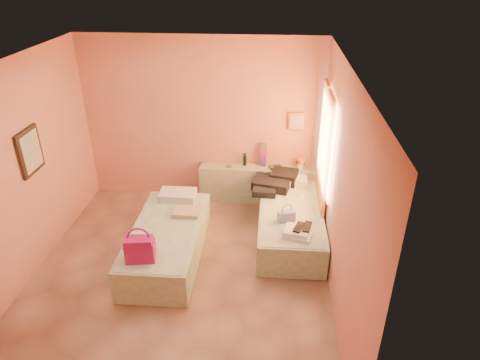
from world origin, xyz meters
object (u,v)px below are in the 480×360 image
object	(u,v)px
water_bottle	(245,159)
green_book	(275,167)
bed_left	(167,242)
towel_stack	(298,233)
headboard_ledge	(259,184)
magenta_handbag	(140,249)
blue_handbag	(286,216)
bed_right	(290,222)
flower_vase	(300,162)

from	to	relation	value
water_bottle	green_book	xyz separation A→B (m)	(0.53, -0.06, -0.09)
bed_left	towel_stack	distance (m)	1.86
headboard_ledge	bed_left	xyz separation A→B (m)	(-1.23, -1.70, -0.08)
headboard_ledge	magenta_handbag	xyz separation A→B (m)	(-1.37, -2.42, 0.34)
headboard_ledge	towel_stack	distance (m)	1.87
headboard_ledge	bed_left	world-z (taller)	headboard_ledge
magenta_handbag	headboard_ledge	bearing A→B (deg)	52.57
green_book	blue_handbag	world-z (taller)	green_book
bed_right	magenta_handbag	size ratio (longest dim) A/B	5.53
bed_right	towel_stack	distance (m)	0.77
bed_left	blue_handbag	size ratio (longest dim) A/B	8.18
magenta_handbag	towel_stack	xyz separation A→B (m)	(1.97, 0.66, -0.12)
headboard_ledge	towel_stack	size ratio (longest dim) A/B	5.86
bed_left	magenta_handbag	distance (m)	0.85
towel_stack	headboard_ledge	bearing A→B (deg)	108.92
headboard_ledge	water_bottle	distance (m)	0.51
bed_right	magenta_handbag	distance (m)	2.38
bed_left	magenta_handbag	bearing A→B (deg)	-101.28
water_bottle	towel_stack	bearing A→B (deg)	-64.71
blue_handbag	towel_stack	size ratio (longest dim) A/B	0.70
water_bottle	flower_vase	world-z (taller)	flower_vase
water_bottle	flower_vase	distance (m)	0.95
water_bottle	flower_vase	xyz separation A→B (m)	(0.95, -0.05, 0.01)
water_bottle	blue_handbag	xyz separation A→B (m)	(0.70, -1.46, -0.18)
headboard_ledge	green_book	xyz separation A→B (m)	(0.27, -0.00, 0.34)
magenta_handbag	blue_handbag	distance (m)	2.08
bed_right	blue_handbag	size ratio (longest dim) A/B	8.18
blue_handbag	towel_stack	world-z (taller)	blue_handbag
green_book	blue_handbag	bearing A→B (deg)	-97.59
bed_left	green_book	world-z (taller)	green_book
headboard_ledge	blue_handbag	size ratio (longest dim) A/B	8.38
bed_right	magenta_handbag	world-z (taller)	magenta_handbag
bed_left	bed_right	size ratio (longest dim) A/B	1.00
towel_stack	water_bottle	bearing A→B (deg)	115.29
flower_vase	towel_stack	xyz separation A→B (m)	(-0.09, -1.76, -0.22)
bed_right	flower_vase	distance (m)	1.19
headboard_ledge	bed_right	world-z (taller)	headboard_ledge
green_book	flower_vase	bearing A→B (deg)	-13.67
headboard_ledge	green_book	size ratio (longest dim) A/B	10.16
water_bottle	flower_vase	size ratio (longest dim) A/B	0.92
magenta_handbag	bed_right	bearing A→B (deg)	27.96
bed_right	water_bottle	world-z (taller)	water_bottle
bed_left	blue_handbag	bearing A→B (deg)	9.92
green_book	towel_stack	xyz separation A→B (m)	(0.33, -1.76, -0.12)
bed_left	green_book	size ratio (longest dim) A/B	9.91
flower_vase	blue_handbag	distance (m)	1.44
blue_handbag	towel_stack	xyz separation A→B (m)	(0.16, -0.36, -0.03)
headboard_ledge	water_bottle	size ratio (longest dim) A/B	9.35
water_bottle	bed_right	bearing A→B (deg)	-54.84
towel_stack	bed_left	bearing A→B (deg)	178.16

